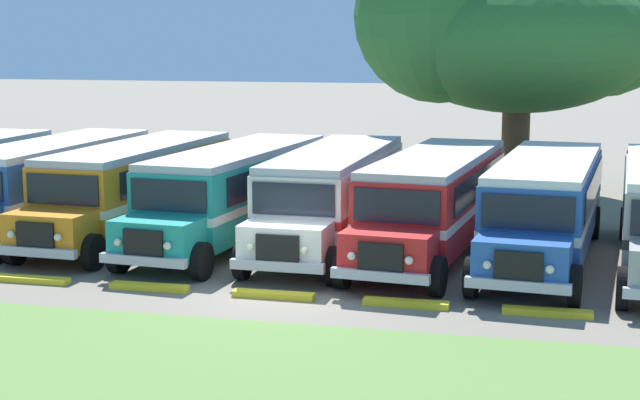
# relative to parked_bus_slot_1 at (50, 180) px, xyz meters

# --- Properties ---
(ground_plane) EXTENTS (220.00, 220.00, 0.00)m
(ground_plane) POSITION_rel_parked_bus_slot_1_xyz_m (9.45, -6.19, -1.58)
(ground_plane) COLOR slate
(parked_bus_slot_1) EXTENTS (2.99, 10.88, 2.82)m
(parked_bus_slot_1) POSITION_rel_parked_bus_slot_1_xyz_m (0.00, 0.00, 0.00)
(parked_bus_slot_1) COLOR #23519E
(parked_bus_slot_1) RESTS_ON ground_plane
(parked_bus_slot_2) EXTENTS (3.18, 10.91, 2.82)m
(parked_bus_slot_2) POSITION_rel_parked_bus_slot_1_xyz_m (3.06, -0.09, 0.00)
(parked_bus_slot_2) COLOR orange
(parked_bus_slot_2) RESTS_ON ground_plane
(parked_bus_slot_3) EXTENTS (3.56, 10.97, 2.82)m
(parked_bus_slot_3) POSITION_rel_parked_bus_slot_1_xyz_m (6.44, -0.39, 0.00)
(parked_bus_slot_3) COLOR teal
(parked_bus_slot_3) RESTS_ON ground_plane
(parked_bus_slot_4) EXTENTS (2.85, 10.86, 2.82)m
(parked_bus_slot_4) POSITION_rel_parked_bus_slot_1_xyz_m (9.46, -0.16, 0.00)
(parked_bus_slot_4) COLOR silver
(parked_bus_slot_4) RESTS_ON ground_plane
(parked_bus_slot_5) EXTENTS (3.63, 10.98, 2.82)m
(parked_bus_slot_5) POSITION_rel_parked_bus_slot_1_xyz_m (12.56, -0.58, 0.00)
(parked_bus_slot_5) COLOR red
(parked_bus_slot_5) RESTS_ON ground_plane
(parked_bus_slot_6) EXTENTS (3.54, 10.97, 2.82)m
(parked_bus_slot_6) POSITION_rel_parked_bus_slot_1_xyz_m (15.70, -0.73, 0.00)
(parked_bus_slot_6) COLOR #23519E
(parked_bus_slot_6) RESTS_ON ground_plane
(curb_wheelstop_2) EXTENTS (2.00, 0.36, 0.15)m
(curb_wheelstop_2) POSITION_rel_parked_bus_slot_1_xyz_m (3.05, -6.60, -1.51)
(curb_wheelstop_2) COLOR yellow
(curb_wheelstop_2) RESTS_ON ground_plane
(curb_wheelstop_3) EXTENTS (2.00, 0.36, 0.15)m
(curb_wheelstop_3) POSITION_rel_parked_bus_slot_1_xyz_m (6.25, -6.60, -1.51)
(curb_wheelstop_3) COLOR yellow
(curb_wheelstop_3) RESTS_ON ground_plane
(curb_wheelstop_4) EXTENTS (2.00, 0.36, 0.15)m
(curb_wheelstop_4) POSITION_rel_parked_bus_slot_1_xyz_m (9.45, -6.60, -1.51)
(curb_wheelstop_4) COLOR yellow
(curb_wheelstop_4) RESTS_ON ground_plane
(curb_wheelstop_5) EXTENTS (2.00, 0.36, 0.15)m
(curb_wheelstop_5) POSITION_rel_parked_bus_slot_1_xyz_m (12.65, -6.60, -1.51)
(curb_wheelstop_5) COLOR yellow
(curb_wheelstop_5) RESTS_ON ground_plane
(curb_wheelstop_6) EXTENTS (2.00, 0.36, 0.15)m
(curb_wheelstop_6) POSITION_rel_parked_bus_slot_1_xyz_m (15.85, -6.60, -1.51)
(curb_wheelstop_6) COLOR yellow
(curb_wheelstop_6) RESTS_ON ground_plane
(broad_shade_tree) EXTENTS (12.16, 10.59, 10.27)m
(broad_shade_tree) POSITION_rel_parked_bus_slot_1_xyz_m (14.28, 10.34, 4.94)
(broad_shade_tree) COLOR brown
(broad_shade_tree) RESTS_ON ground_plane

